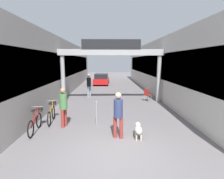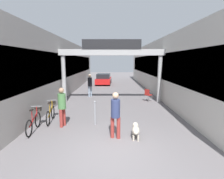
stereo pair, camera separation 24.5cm
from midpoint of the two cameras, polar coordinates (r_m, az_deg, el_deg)
The scene contains 13 objects.
ground_plane at distance 5.92m, azimuth 1.15°, elevation -19.84°, with size 80.00×80.00×0.00m, color slate.
storefront_left at distance 16.93m, azimuth -17.14°, elevation 6.83°, with size 3.00×26.00×4.54m.
storefront_right at distance 16.99m, azimuth 18.06°, elevation 6.80°, with size 3.00×26.00×4.54m.
arcade_sign_gateway at distance 12.13m, azimuth 0.62°, elevation 10.24°, with size 7.40×0.47×4.31m.
pedestrian_with_dog at distance 6.51m, azimuth 2.36°, elevation -7.42°, with size 0.43×0.43×1.75m.
pedestrian_companion at distance 7.94m, azimuth -15.03°, elevation -4.74°, with size 0.42×0.42×1.74m.
pedestrian_carrying_crate at distance 14.22m, azimuth -6.60°, elevation 1.89°, with size 0.48×0.48×1.83m.
dog_on_leash at distance 6.81m, azimuth 8.91°, elevation -12.81°, with size 0.34×0.74×0.53m.
bicycle_red_nearest at distance 7.99m, azimuth -23.04°, elevation -9.28°, with size 0.46×1.69×0.98m.
bicycle_orange_second at distance 8.94m, azimuth -18.45°, elevation -7.07°, with size 0.46×1.68×0.98m.
bollard_post_metal at distance 8.02m, azimuth -4.58°, elevation -7.53°, with size 0.10×0.10×1.11m.
cafe_chair_red_nearer at distance 12.79m, azimuth 12.31°, elevation -1.46°, with size 0.56×0.56×0.89m.
parked_car_red at distance 21.87m, azimuth -2.28°, elevation 3.43°, with size 1.92×4.06×1.33m.
Camera 2 is at (0.02, -5.17, 2.88)m, focal length 28.00 mm.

